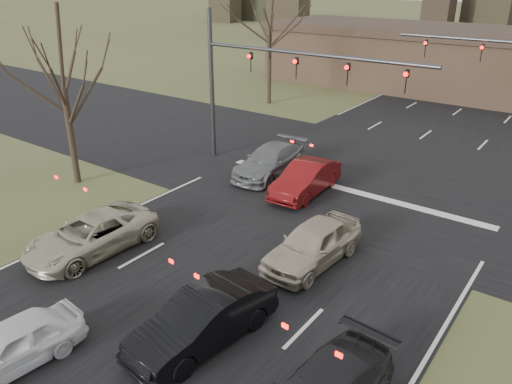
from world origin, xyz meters
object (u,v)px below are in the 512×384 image
mast_arm_near (261,72)px  car_black_hatch (203,319)px  car_white_sedan (10,346)px  car_grey_ahead (270,161)px  car_silver_ahead (313,243)px  car_silver_suv (91,235)px  car_red_ahead (306,179)px

mast_arm_near → car_black_hatch: 14.52m
car_white_sedan → car_grey_ahead: bearing=104.7°
mast_arm_near → car_silver_ahead: (7.05, -6.64, -4.30)m
mast_arm_near → car_silver_ahead: mast_arm_near is taller
car_white_sedan → mast_arm_near: bearing=107.7°
car_grey_ahead → car_silver_suv: bearing=-98.9°
car_silver_suv → car_grey_ahead: bearing=87.0°
car_silver_suv → car_red_ahead: 10.03m
car_grey_ahead → mast_arm_near: bearing=148.2°
mast_arm_near → car_black_hatch: size_ratio=2.60×
car_black_hatch → car_red_ahead: car_black_hatch is taller
car_silver_ahead → car_silver_suv: bearing=-145.1°
car_grey_ahead → car_silver_ahead: size_ratio=1.12×
car_grey_ahead → car_red_ahead: size_ratio=1.12×
car_white_sedan → car_grey_ahead: car_grey_ahead is taller
car_grey_ahead → car_red_ahead: bearing=-24.0°
car_silver_suv → mast_arm_near: bearing=92.2°
car_red_ahead → car_white_sedan: bearing=-94.3°
car_grey_ahead → car_silver_ahead: bearing=-48.8°
mast_arm_near → car_silver_suv: (-0.01, -10.84, -4.37)m
mast_arm_near → car_black_hatch: mast_arm_near is taller
mast_arm_near → car_grey_ahead: (0.94, -0.50, -4.33)m
car_white_sedan → car_grey_ahead: (-2.29, 15.35, 0.08)m
car_silver_suv → car_black_hatch: car_black_hatch is taller
car_white_sedan → car_red_ahead: car_red_ahead is taller
car_black_hatch → car_grey_ahead: 12.99m
mast_arm_near → car_white_sedan: size_ratio=3.15×
car_black_hatch → car_silver_ahead: (0.35, 5.50, 0.01)m
car_white_sedan → car_silver_ahead: 9.97m
mast_arm_near → car_red_ahead: 5.88m
car_white_sedan → car_grey_ahead: size_ratio=0.75×
car_grey_ahead → car_red_ahead: 2.93m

